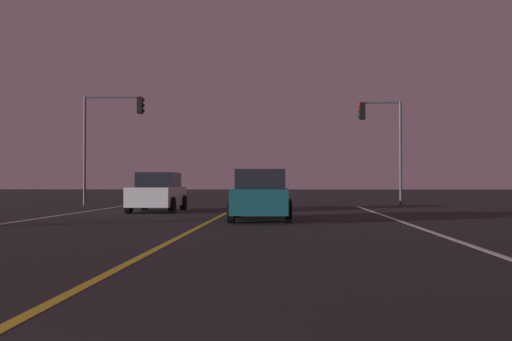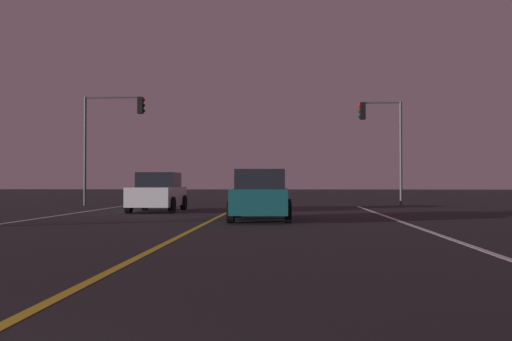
{
  "view_description": "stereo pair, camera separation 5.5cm",
  "coord_description": "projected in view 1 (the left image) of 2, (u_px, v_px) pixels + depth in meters",
  "views": [
    {
      "loc": [
        2.5,
        -1.89,
        1.29
      ],
      "look_at": [
        1.22,
        22.73,
        1.76
      ],
      "focal_mm": 41.5,
      "sensor_mm": 36.0,
      "label": 1
    },
    {
      "loc": [
        2.55,
        -1.89,
        1.29
      ],
      "look_at": [
        1.22,
        22.73,
        1.76
      ],
      "focal_mm": 41.5,
      "sensor_mm": 36.0,
      "label": 2
    }
  ],
  "objects": [
    {
      "name": "lane_center_divider",
      "position": [
        179.0,
        237.0,
        13.7
      ],
      "size": [
        0.16,
        35.46,
        0.01
      ],
      "primitive_type": "cube",
      "color": "gold",
      "rests_on": "ground"
    },
    {
      "name": "traffic_light_near_left",
      "position": [
        112.0,
        125.0,
        32.35
      ],
      "size": [
        3.4,
        0.36,
        5.98
      ],
      "color": "#4C4C51",
      "rests_on": "ground"
    },
    {
      "name": "car_lead_same_lane",
      "position": [
        262.0,
        196.0,
        19.81
      ],
      "size": [
        2.02,
        4.3,
        1.7
      ],
      "rotation": [
        0.0,
        0.0,
        1.57
      ],
      "color": "black",
      "rests_on": "ground"
    },
    {
      "name": "car_oncoming",
      "position": [
        158.0,
        193.0,
        25.68
      ],
      "size": [
        2.02,
        4.3,
        1.7
      ],
      "rotation": [
        0.0,
        0.0,
        -1.57
      ],
      "color": "black",
      "rests_on": "ground"
    },
    {
      "name": "traffic_light_near_right",
      "position": [
        381.0,
        129.0,
        31.59
      ],
      "size": [
        2.34,
        0.36,
        5.59
      ],
      "rotation": [
        0.0,
        0.0,
        3.14
      ],
      "color": "#4C4C51",
      "rests_on": "ground"
    },
    {
      "name": "lane_edge_right",
      "position": [
        451.0,
        239.0,
        13.38
      ],
      "size": [
        0.16,
        35.46,
        0.01
      ],
      "primitive_type": "cube",
      "color": "silver",
      "rests_on": "ground"
    }
  ]
}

